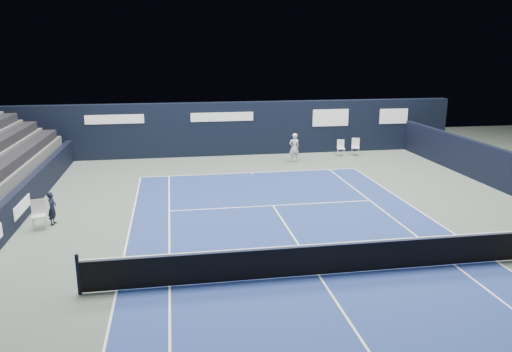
{
  "coord_description": "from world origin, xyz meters",
  "views": [
    {
      "loc": [
        -3.88,
        -12.31,
        6.19
      ],
      "look_at": [
        -0.71,
        6.28,
        1.3
      ],
      "focal_mm": 35.0,
      "sensor_mm": 36.0,
      "label": 1
    }
  ],
  "objects": [
    {
      "name": "back_sponsor_wall",
      "position": [
        0.01,
        16.5,
        1.55
      ],
      "size": [
        26.0,
        0.63,
        3.1
      ],
      "color": "black",
      "rests_on": "ground"
    },
    {
      "name": "ground",
      "position": [
        0.0,
        2.0,
        0.0
      ],
      "size": [
        48.0,
        48.0,
        0.0
      ],
      "primitive_type": "plane",
      "color": "#49574F",
      "rests_on": "ground"
    },
    {
      "name": "tennis_net",
      "position": [
        0.0,
        0.0,
        0.51
      ],
      "size": [
        12.9,
        0.1,
        1.1
      ],
      "color": "black",
      "rests_on": "ground"
    },
    {
      "name": "tennis_player",
      "position": [
        2.75,
        14.01,
        0.8
      ],
      "size": [
        0.64,
        0.85,
        1.6
      ],
      "color": "silver",
      "rests_on": "ground"
    },
    {
      "name": "line_judge_chair",
      "position": [
        -8.61,
        5.28,
        0.58
      ],
      "size": [
        0.54,
        0.53,
        1.02
      ],
      "rotation": [
        0.0,
        0.0,
        0.22
      ],
      "color": "silver",
      "rests_on": "ground"
    },
    {
      "name": "line_judge",
      "position": [
        -8.22,
        5.62,
        0.6
      ],
      "size": [
        0.34,
        0.47,
        1.21
      ],
      "primitive_type": "imported",
      "rotation": [
        0.0,
        0.0,
        1.44
      ],
      "color": "black",
      "rests_on": "ground"
    },
    {
      "name": "folding_chair_back_a",
      "position": [
        5.86,
        15.21,
        0.62
      ],
      "size": [
        0.47,
        0.49,
        0.93
      ],
      "rotation": [
        0.0,
        0.0,
        -0.15
      ],
      "color": "white",
      "rests_on": "ground"
    },
    {
      "name": "folding_chair_back_b",
      "position": [
        6.73,
        15.1,
        0.57
      ],
      "size": [
        0.57,
        0.56,
        1.01
      ],
      "rotation": [
        0.0,
        0.0,
        -0.35
      ],
      "color": "silver",
      "rests_on": "ground"
    },
    {
      "name": "side_barrier_left",
      "position": [
        -9.5,
        5.97,
        0.6
      ],
      "size": [
        0.33,
        22.0,
        1.2
      ],
      "color": "black",
      "rests_on": "ground"
    },
    {
      "name": "court_markings",
      "position": [
        0.0,
        0.0,
        0.01
      ],
      "size": [
        11.03,
        23.83,
        0.0
      ],
      "color": "white",
      "rests_on": "court_surface"
    },
    {
      "name": "court_surface",
      "position": [
        0.0,
        0.0,
        0.0
      ],
      "size": [
        10.97,
        23.77,
        0.01
      ],
      "primitive_type": "cube",
      "color": "navy",
      "rests_on": "ground"
    }
  ]
}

